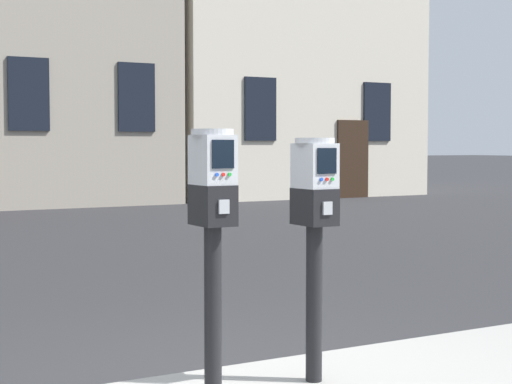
# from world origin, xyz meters

# --- Properties ---
(parking_meter_near_kerb) EXTENTS (0.22, 0.25, 1.38)m
(parking_meter_near_kerb) POSITION_xyz_m (-0.26, -0.31, 1.09)
(parking_meter_near_kerb) COLOR black
(parking_meter_near_kerb) RESTS_ON sidewalk_slab
(parking_meter_twin_adjacent) EXTENTS (0.22, 0.25, 1.34)m
(parking_meter_twin_adjacent) POSITION_xyz_m (0.36, -0.31, 1.06)
(parking_meter_twin_adjacent) COLOR black
(parking_meter_twin_adjacent) RESTS_ON sidewalk_slab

